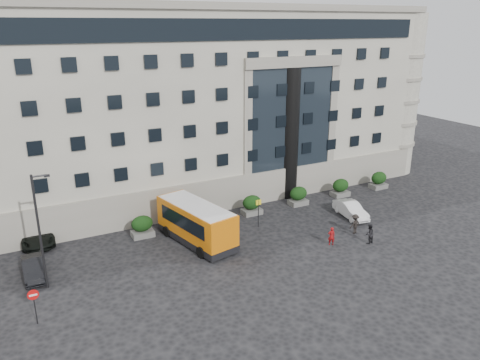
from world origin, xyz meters
The scene contains 19 objects.
ground centered at (0.00, 0.00, 0.00)m, with size 120.00×120.00×0.00m, color black.
civic_building centered at (6.00, 22.00, 9.00)m, with size 44.00×24.00×18.00m, color gray.
entrance_column centered at (12.00, 10.30, 6.50)m, with size 1.80×1.80×13.00m, color black.
hedge_a centered at (-4.00, 7.80, 0.93)m, with size 1.80×1.26×1.84m.
hedge_b centered at (1.20, 7.80, 0.93)m, with size 1.80×1.26×1.84m.
hedge_c centered at (6.40, 7.80, 0.93)m, with size 1.80×1.26×1.84m.
hedge_d centered at (11.60, 7.80, 0.93)m, with size 1.80×1.26×1.84m.
hedge_e centered at (16.80, 7.80, 0.93)m, with size 1.80×1.26×1.84m.
hedge_f centered at (22.00, 7.80, 0.93)m, with size 1.80×1.26×1.84m.
street_lamp centered at (-11.94, 3.00, 4.37)m, with size 1.16×0.18×8.00m.
bus_stop_sign centered at (5.50, 5.00, 1.73)m, with size 0.50×0.08×2.52m.
no_entry_sign centered at (-13.00, -1.04, 1.65)m, with size 0.64×0.16×2.32m.
minibus centered at (-0.40, 4.77, 1.78)m, with size 4.25×8.12×3.23m.
parked_car_b centered at (-12.64, 4.94, 0.66)m, with size 1.39×3.98×1.31m, color black.
parked_car_d centered at (-11.85, 10.77, 0.74)m, with size 2.47×5.35×1.49m, color black.
white_taxi centered at (14.14, 3.05, 0.70)m, with size 1.47×4.23×1.39m, color silver.
pedestrian_a centered at (8.95, -0.74, 0.77)m, with size 0.56×0.37×1.54m, color maroon.
pedestrian_b centered at (11.84, -1.91, 0.83)m, with size 0.80×0.63×1.65m, color black.
pedestrian_c centered at (12.07, 0.10, 0.86)m, with size 1.11×0.64×1.72m, color black.
Camera 1 is at (-13.27, -27.45, 16.92)m, focal length 35.00 mm.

